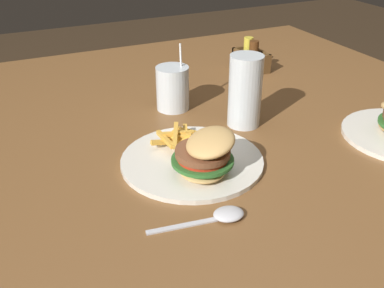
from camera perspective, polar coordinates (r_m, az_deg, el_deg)
The scene contains 6 objects.
dining_table at distance 1.07m, azimuth 5.81°, elevation -4.17°, with size 1.54×1.38×0.72m.
meal_plate_near at distance 0.88m, azimuth 0.75°, elevation -1.58°, with size 0.29×0.29×0.10m.
beer_glass at distance 1.04m, azimuth 6.74°, elevation 6.46°, with size 0.08×0.08×0.17m.
juice_glass at distance 1.13m, azimuth -2.47°, elevation 6.93°, with size 0.08×0.08×0.16m.
spoon at distance 0.76m, azimuth 4.10°, elevation -9.00°, with size 0.05×0.17×0.01m.
condiment_caddy at distance 1.42m, azimuth 7.48°, elevation 10.61°, with size 0.11×0.07×0.10m.
Camera 1 is at (0.76, -0.48, 1.19)m, focal length 42.00 mm.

